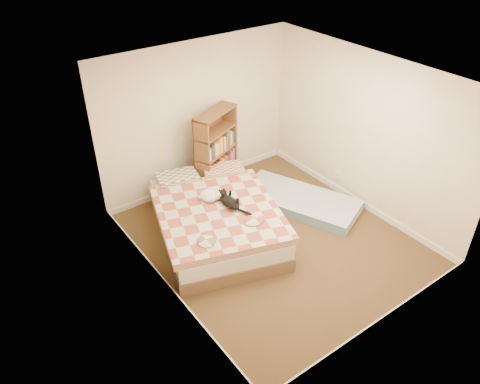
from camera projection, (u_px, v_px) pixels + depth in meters
room at (276, 171)px, 6.29m from camera, size 3.51×4.01×2.51m
bed at (214, 217)px, 6.95m from camera, size 2.22×2.66×0.61m
bookshelf at (216, 161)px, 7.84m from camera, size 0.98×0.62×1.45m
floor_mattress at (299, 201)px, 7.66m from camera, size 1.54×2.08×0.17m
black_cat at (229, 201)px, 6.71m from camera, size 0.26×0.69×0.16m
white_dog at (210, 196)px, 6.82m from camera, size 0.30×0.30×0.14m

